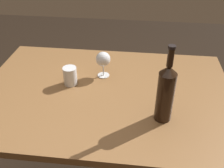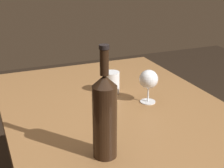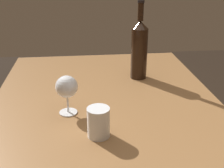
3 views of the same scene
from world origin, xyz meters
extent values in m
cube|color=olive|center=(0.00, 0.00, 0.72)|extent=(1.30, 0.90, 0.04)
cylinder|color=brown|center=(-0.58, -0.38, 0.35)|extent=(0.06, 0.06, 0.70)
cylinder|color=brown|center=(0.58, -0.38, 0.35)|extent=(0.06, 0.06, 0.70)
cylinder|color=white|center=(0.03, -0.15, 0.74)|extent=(0.07, 0.07, 0.00)
cylinder|color=white|center=(0.03, -0.15, 0.78)|extent=(0.01, 0.01, 0.07)
sphere|color=white|center=(0.03, -0.15, 0.85)|extent=(0.08, 0.08, 0.08)
cylinder|color=maroon|center=(0.03, -0.15, 0.84)|extent=(0.06, 0.06, 0.02)
cylinder|color=black|center=(-0.28, 0.17, 0.86)|extent=(0.08, 0.08, 0.23)
cone|color=black|center=(-0.28, 0.17, 0.99)|extent=(0.08, 0.08, 0.03)
cylinder|color=black|center=(-0.28, 0.17, 1.05)|extent=(0.03, 0.03, 0.08)
cylinder|color=black|center=(-0.28, 0.17, 1.09)|extent=(0.03, 0.03, 0.01)
cylinder|color=white|center=(0.19, -0.05, 0.79)|extent=(0.07, 0.07, 0.10)
cylinder|color=silver|center=(0.19, -0.05, 0.76)|extent=(0.06, 0.06, 0.04)
camera|label=1|loc=(-0.16, 1.09, 1.53)|focal=42.13mm
camera|label=2|loc=(-1.14, 0.50, 1.33)|focal=54.11mm
camera|label=3|loc=(0.98, -0.09, 1.26)|focal=46.60mm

